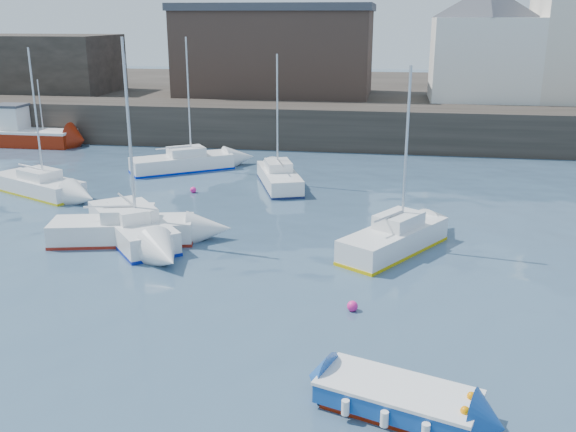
# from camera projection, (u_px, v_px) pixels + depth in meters

# --- Properties ---
(water) EXTENTS (220.00, 220.00, 0.00)m
(water) POSITION_uv_depth(u_px,v_px,m) (209.00, 420.00, 15.60)
(water) COLOR #2D4760
(water) RESTS_ON ground
(quay_wall) EXTENTS (90.00, 5.00, 3.00)m
(quay_wall) POSITION_uv_depth(u_px,v_px,m) (337.00, 126.00, 48.13)
(quay_wall) COLOR #28231E
(quay_wall) RESTS_ON ground
(land_strip) EXTENTS (90.00, 32.00, 2.80)m
(land_strip) POSITION_uv_depth(u_px,v_px,m) (352.00, 98.00, 65.12)
(land_strip) COLOR #28231E
(land_strip) RESTS_ON ground
(bldg_east_d) EXTENTS (11.14, 11.14, 8.95)m
(bldg_east_d) POSITION_uv_depth(u_px,v_px,m) (484.00, 43.00, 50.83)
(bldg_east_d) COLOR white
(bldg_east_d) RESTS_ON land_strip
(warehouse) EXTENTS (16.40, 10.40, 7.60)m
(warehouse) POSITION_uv_depth(u_px,v_px,m) (277.00, 50.00, 55.06)
(warehouse) COLOR #3D2D26
(warehouse) RESTS_ON land_strip
(bldg_west) EXTENTS (14.00, 8.00, 5.00)m
(bldg_west) POSITION_uv_depth(u_px,v_px,m) (35.00, 64.00, 57.87)
(bldg_west) COLOR #353028
(bldg_west) RESTS_ON land_strip
(blue_dinghy) EXTENTS (4.25, 2.85, 0.75)m
(blue_dinghy) POSITION_uv_depth(u_px,v_px,m) (397.00, 398.00, 15.76)
(blue_dinghy) COLOR maroon
(blue_dinghy) RESTS_ON ground
(fishing_boat) EXTENTS (7.45, 2.79, 4.93)m
(fishing_boat) POSITION_uv_depth(u_px,v_px,m) (23.00, 133.00, 48.59)
(fishing_boat) COLOR maroon
(fishing_boat) RESTS_ON ground
(sailboat_a) EXTENTS (6.38, 3.28, 7.93)m
(sailboat_a) POSITION_uv_depth(u_px,v_px,m) (123.00, 229.00, 27.79)
(sailboat_a) COLOR white
(sailboat_a) RESTS_ON ground
(sailboat_b) EXTENTS (5.91, 6.52, 8.61)m
(sailboat_b) POSITION_uv_depth(u_px,v_px,m) (132.00, 225.00, 28.28)
(sailboat_b) COLOR white
(sailboat_b) RESTS_ON ground
(sailboat_c) EXTENTS (4.66, 5.82, 7.57)m
(sailboat_c) POSITION_uv_depth(u_px,v_px,m) (394.00, 238.00, 26.57)
(sailboat_c) COLOR white
(sailboat_c) RESTS_ON ground
(sailboat_e) EXTENTS (6.35, 4.45, 7.86)m
(sailboat_e) POSITION_uv_depth(u_px,v_px,m) (38.00, 185.00, 35.30)
(sailboat_e) COLOR white
(sailboat_e) RESTS_ON ground
(sailboat_f) EXTENTS (3.63, 5.98, 7.41)m
(sailboat_f) POSITION_uv_depth(u_px,v_px,m) (279.00, 177.00, 36.87)
(sailboat_f) COLOR white
(sailboat_f) RESTS_ON ground
(sailboat_h) EXTENTS (6.40, 5.30, 8.20)m
(sailboat_h) POSITION_uv_depth(u_px,v_px,m) (182.00, 162.00, 40.64)
(sailboat_h) COLOR white
(sailboat_h) RESTS_ON ground
(buoy_mid) EXTENTS (0.37, 0.37, 0.37)m
(buoy_mid) POSITION_uv_depth(u_px,v_px,m) (352.00, 311.00, 21.37)
(buoy_mid) COLOR #F5208A
(buoy_mid) RESTS_ON ground
(buoy_far) EXTENTS (0.35, 0.35, 0.35)m
(buoy_far) POSITION_uv_depth(u_px,v_px,m) (193.00, 193.00, 35.67)
(buoy_far) COLOR #F5208A
(buoy_far) RESTS_ON ground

